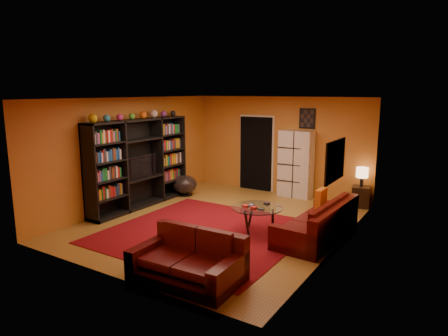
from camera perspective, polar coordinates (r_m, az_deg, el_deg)
The scene contains 20 objects.
floor at distance 8.58m, azimuth -0.56°, elevation -7.70°, with size 6.00×6.00×0.00m, color olive.
ceiling at distance 8.13m, azimuth -0.59°, elevation 9.92°, with size 6.00×6.00×0.00m, color white.
wall_back at distance 10.88m, azimuth 7.99°, elevation 3.22°, with size 6.00×6.00×0.00m, color #B87028.
wall_front at distance 6.01m, azimuth -16.20°, elevation -3.44°, with size 6.00×6.00×0.00m, color #B87028.
wall_left at distance 9.82m, azimuth -12.97°, elevation 2.21°, with size 6.00×6.00×0.00m, color #B87028.
wall_right at distance 7.25m, azimuth 16.32°, elevation -1.01°, with size 6.00×6.00×0.00m, color #B87028.
rug at distance 7.98m, azimuth -2.68°, elevation -9.14°, with size 3.60×3.60×0.01m, color #5B0A12.
doorway at distance 11.18m, azimuth 4.59°, elevation 2.05°, with size 0.95×0.10×2.04m, color black.
wall_art_right at distance 6.92m, azimuth 15.61°, elevation 1.00°, with size 0.03×1.00×0.70m, color black.
wall_art_back at distance 10.50m, azimuth 11.81°, elevation 6.94°, with size 0.42×0.03×0.52m, color black.
entertainment_unit at distance 9.70m, azimuth -11.97°, elevation 0.65°, with size 0.45×3.00×2.10m, color black.
tv at distance 9.61m, azimuth -12.10°, elevation 0.21°, with size 0.12×0.95×0.55m, color black.
sofa at distance 7.78m, azimuth 13.69°, elevation -7.82°, with size 1.01×2.22×0.85m.
loveseat at distance 6.09m, azimuth -4.83°, elevation -12.97°, with size 1.62×1.01×0.85m.
throw_pillow at distance 8.19m, azimuth 13.68°, elevation -4.34°, with size 0.12×0.42×0.42m, color orange.
coffee_table at distance 7.89m, azimuth 4.73°, elevation -5.92°, with size 1.01×1.01×0.50m.
storage_cabinet at distance 10.55m, azimuth 10.22°, elevation 0.56°, with size 0.87×0.39×1.74m, color beige.
bowl_chair at distance 10.69m, azimuth -5.66°, elevation -2.37°, with size 0.66×0.66×0.54m.
side_table at distance 10.15m, azimuth 18.93°, elevation -3.89°, with size 0.40×0.40×0.50m, color black.
table_lamp at distance 10.02m, azimuth 19.13°, elevation -0.70°, with size 0.28×0.28×0.46m.
Camera 1 is at (4.38, -6.85, 2.75)m, focal length 32.00 mm.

